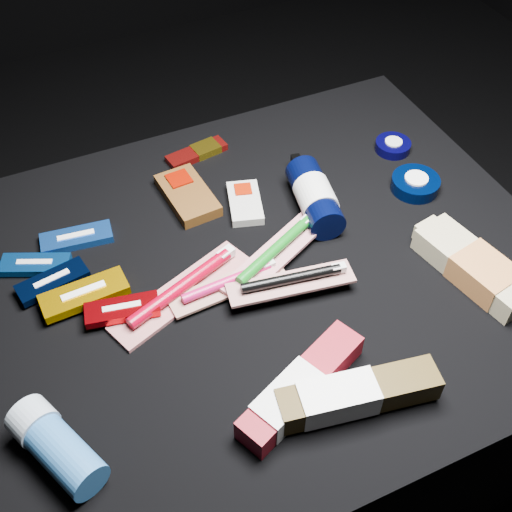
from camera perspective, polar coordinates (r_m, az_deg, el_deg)
name	(u,v)px	position (r m, az deg, el deg)	size (l,w,h in m)	color
ground	(251,400)	(1.33, -0.42, -12.69)	(3.00, 3.00, 0.00)	black
cloth_table	(251,344)	(1.16, -0.47, -7.84)	(0.98, 0.78, 0.40)	black
luna_bar_0	(77,238)	(1.09, -15.66, 1.55)	(0.12, 0.06, 0.02)	blue
luna_bar_1	(35,265)	(1.06, -19.03, -0.73)	(0.11, 0.08, 0.01)	#0B4696
luna_bar_2	(53,281)	(1.03, -17.62, -2.16)	(0.11, 0.06, 0.01)	black
luna_bar_3	(84,294)	(0.99, -15.01, -3.31)	(0.13, 0.05, 0.02)	#DB9B00
luna_bar_4	(122,309)	(0.96, -11.80, -4.66)	(0.11, 0.06, 0.01)	#810308
clif_bar_0	(186,193)	(1.12, -6.21, 5.56)	(0.08, 0.14, 0.02)	#4F2E11
clif_bar_1	(245,201)	(1.11, -1.01, 4.89)	(0.08, 0.11, 0.02)	beige
power_bar	(200,152)	(1.21, -5.03, 9.23)	(0.12, 0.05, 0.01)	maroon
lotion_bottle	(315,197)	(1.09, 5.24, 5.26)	(0.09, 0.20, 0.06)	black
cream_tin_upper	(393,146)	(1.25, 12.07, 9.55)	(0.07, 0.07, 0.02)	black
cream_tin_lower	(415,184)	(1.17, 13.97, 6.26)	(0.08, 0.08, 0.03)	black
bodywash_bottle	(475,268)	(1.04, 18.88, -1.00)	(0.10, 0.21, 0.04)	tan
deodorant_stick	(56,446)	(0.85, -17.36, -15.81)	(0.10, 0.15, 0.06)	#2A629F
toothbrush_pack_0	(183,289)	(0.98, -6.52, -2.95)	(0.25, 0.14, 0.03)	#BAB2AE
toothbrush_pack_1	(228,284)	(0.97, -2.46, -2.46)	(0.19, 0.05, 0.02)	beige
toothbrush_pack_2	(276,251)	(1.00, 1.81, 0.41)	(0.22, 0.14, 0.02)	silver
toothbrush_pack_3	(293,281)	(0.96, 3.28, -2.20)	(0.20, 0.08, 0.02)	beige
toothpaste_carton_red	(297,391)	(0.86, 3.66, -11.87)	(0.21, 0.13, 0.04)	maroon
toothpaste_carton_green	(351,396)	(0.86, 8.43, -12.18)	(0.22, 0.08, 0.04)	#37290C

